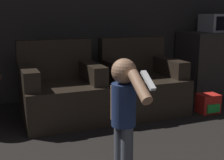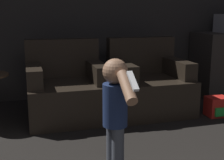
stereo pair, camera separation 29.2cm
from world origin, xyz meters
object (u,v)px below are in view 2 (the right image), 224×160
(toy_backpack, at_px, (217,107))
(person_toddler, at_px, (115,105))
(armchair_right, at_px, (149,86))
(armchair_left, at_px, (66,91))

(toy_backpack, bearing_deg, person_toddler, -148.56)
(armchair_right, bearing_deg, person_toddler, -122.46)
(armchair_left, relative_size, toy_backpack, 3.67)
(person_toddler, bearing_deg, armchair_left, 0.60)
(armchair_right, relative_size, person_toddler, 1.04)
(person_toddler, bearing_deg, armchair_right, -39.98)
(armchair_right, height_order, toy_backpack, armchair_right)
(person_toddler, bearing_deg, toy_backpack, -68.07)
(armchair_left, height_order, person_toddler, armchair_left)
(person_toddler, distance_m, toy_backpack, 1.75)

